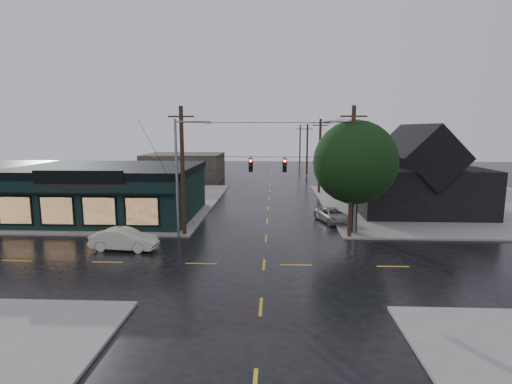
{
  "coord_description": "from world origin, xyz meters",
  "views": [
    {
      "loc": [
        0.58,
        -24.01,
        8.46
      ],
      "look_at": [
        -0.74,
        5.34,
        3.76
      ],
      "focal_mm": 28.0,
      "sensor_mm": 36.0,
      "label": 1
    }
  ],
  "objects_px": {
    "utility_pole_ne": "(349,238)",
    "utility_pole_nw": "(185,236)",
    "corner_tree": "(355,162)",
    "sedan_cream": "(124,239)",
    "suv_silver": "(333,215)"
  },
  "relations": [
    {
      "from": "suv_silver",
      "to": "utility_pole_ne",
      "type": "bearing_deg",
      "value": -102.1
    },
    {
      "from": "utility_pole_ne",
      "to": "sedan_cream",
      "type": "xyz_separation_m",
      "value": [
        -16.4,
        -3.83,
        0.76
      ]
    },
    {
      "from": "corner_tree",
      "to": "suv_silver",
      "type": "height_order",
      "value": "corner_tree"
    },
    {
      "from": "corner_tree",
      "to": "sedan_cream",
      "type": "distance_m",
      "value": 18.38
    },
    {
      "from": "corner_tree",
      "to": "utility_pole_ne",
      "type": "relative_size",
      "value": 0.89
    },
    {
      "from": "corner_tree",
      "to": "utility_pole_ne",
      "type": "distance_m",
      "value": 5.96
    },
    {
      "from": "sedan_cream",
      "to": "suv_silver",
      "type": "height_order",
      "value": "sedan_cream"
    },
    {
      "from": "corner_tree",
      "to": "sedan_cream",
      "type": "height_order",
      "value": "corner_tree"
    },
    {
      "from": "utility_pole_ne",
      "to": "utility_pole_nw",
      "type": "bearing_deg",
      "value": 180.0
    },
    {
      "from": "utility_pole_ne",
      "to": "suv_silver",
      "type": "xyz_separation_m",
      "value": [
        -0.5,
        5.3,
        0.64
      ]
    },
    {
      "from": "utility_pole_nw",
      "to": "suv_silver",
      "type": "bearing_deg",
      "value": 22.97
    },
    {
      "from": "sedan_cream",
      "to": "suv_silver",
      "type": "xyz_separation_m",
      "value": [
        15.9,
        9.13,
        -0.12
      ]
    },
    {
      "from": "utility_pole_ne",
      "to": "suv_silver",
      "type": "height_order",
      "value": "utility_pole_ne"
    },
    {
      "from": "utility_pole_nw",
      "to": "utility_pole_ne",
      "type": "height_order",
      "value": "same"
    },
    {
      "from": "utility_pole_nw",
      "to": "utility_pole_ne",
      "type": "distance_m",
      "value": 13.0
    }
  ]
}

